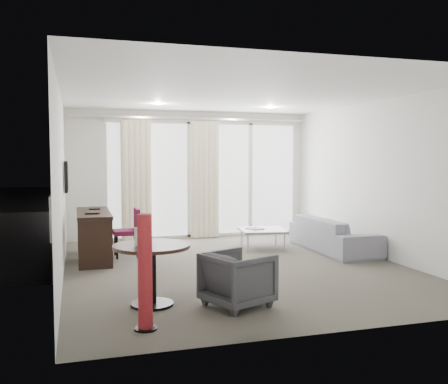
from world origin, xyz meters
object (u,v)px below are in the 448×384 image
object	(u,v)px
tub_armchair	(238,279)
rattan_chair_b	(252,209)
round_table	(152,275)
desk	(94,236)
coffee_table	(262,239)
sofa	(333,234)
desk_chair	(126,233)
rattan_chair_a	(218,211)
red_lamp	(145,272)

from	to	relation	value
tub_armchair	rattan_chair_b	world-z (taller)	rattan_chair_b
round_table	tub_armchair	xyz separation A→B (m)	(0.92, -0.30, -0.04)
desk	coffee_table	bearing A→B (deg)	1.87
desk	sofa	xyz separation A→B (m)	(4.11, -0.46, -0.09)
tub_armchair	desk_chair	bearing A→B (deg)	-6.37
coffee_table	rattan_chair_b	world-z (taller)	rattan_chair_b
tub_armchair	rattan_chair_b	size ratio (longest dim) A/B	0.90
desk_chair	rattan_chair_a	bearing A→B (deg)	46.59
desk_chair	sofa	bearing A→B (deg)	-9.49
desk_chair	red_lamp	world-z (taller)	red_lamp
desk	coffee_table	xyz separation A→B (m)	(2.98, 0.10, -0.21)
tub_armchair	coffee_table	xyz separation A→B (m)	(1.53, 3.21, -0.13)
desk_chair	rattan_chair_a	xyz separation A→B (m)	(2.33, 2.56, 0.04)
red_lamp	rattan_chair_a	distance (m)	6.70
tub_armchair	sofa	size ratio (longest dim) A/B	0.33
red_lamp	sofa	xyz separation A→B (m)	(3.76, 3.12, -0.26)
red_lamp	desk	bearing A→B (deg)	95.60
desk	tub_armchair	bearing A→B (deg)	-65.09
round_table	red_lamp	distance (m)	0.82
red_lamp	rattan_chair_a	bearing A→B (deg)	68.05
desk	tub_armchair	size ratio (longest dim) A/B	2.47
desk_chair	rattan_chair_a	distance (m)	3.46
round_table	sofa	distance (m)	4.28
desk_chair	tub_armchair	bearing A→B (deg)	-74.91
rattan_chair_a	rattan_chair_b	size ratio (longest dim) A/B	1.19
red_lamp	coffee_table	size ratio (longest dim) A/B	1.41
tub_armchair	rattan_chair_a	xyz separation A→B (m)	(1.41, 5.74, 0.14)
round_table	tub_armchair	world-z (taller)	round_table
desk_chair	rattan_chair_b	distance (m)	4.66
desk_chair	coffee_table	size ratio (longest dim) A/B	1.02
tub_armchair	rattan_chair_b	xyz separation A→B (m)	(2.48, 6.37, 0.07)
rattan_chair_a	desk	bearing A→B (deg)	-115.61
desk	rattan_chair_a	world-z (taller)	rattan_chair_a
round_table	rattan_chair_a	distance (m)	5.91
red_lamp	coffee_table	distance (m)	4.54
red_lamp	rattan_chair_b	xyz separation A→B (m)	(3.57, 6.84, -0.19)
desk_chair	red_lamp	size ratio (longest dim) A/B	0.72
desk_chair	round_table	xyz separation A→B (m)	(0.01, -2.88, -0.06)
coffee_table	rattan_chair_a	bearing A→B (deg)	92.77
coffee_table	rattan_chair_b	distance (m)	3.30
round_table	coffee_table	world-z (taller)	round_table
desk	sofa	bearing A→B (deg)	-6.44
red_lamp	sofa	size ratio (longest dim) A/B	0.55
round_table	rattan_chair_a	world-z (taller)	rattan_chair_a
tub_armchair	round_table	bearing A→B (deg)	49.34
desk_chair	tub_armchair	distance (m)	3.31
desk	coffee_table	size ratio (longest dim) A/B	2.09
desk	round_table	world-z (taller)	desk
coffee_table	sofa	size ratio (longest dim) A/B	0.39
rattan_chair_a	rattan_chair_b	bearing A→B (deg)	52.38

